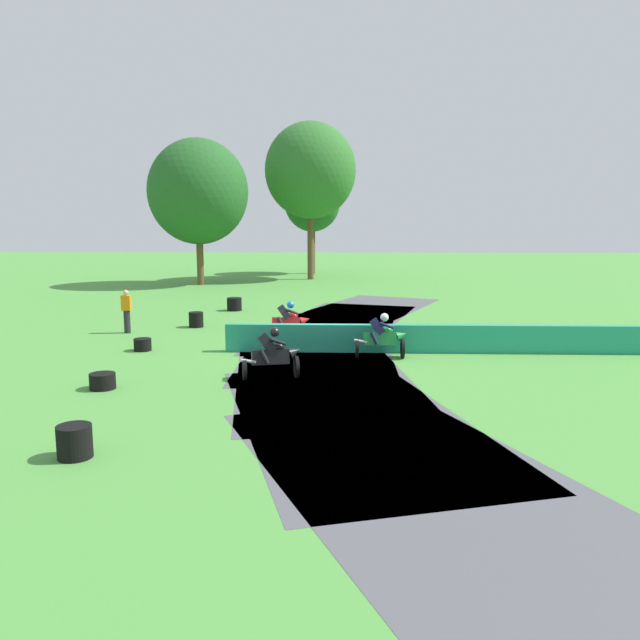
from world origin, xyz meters
name	(u,v)px	position (x,y,z in m)	size (l,w,h in m)	color
ground_plane	(319,352)	(0.00, 0.00, 0.00)	(120.00, 120.00, 0.00)	#4C933D
track_asphalt	(347,352)	(0.93, -0.01, 0.00)	(8.77, 30.46, 0.01)	#515156
safety_barrier	(499,339)	(5.78, -0.04, 0.45)	(0.30, 17.58, 0.90)	#239375
motorcycle_lead_red	(289,321)	(-1.13, 2.07, 0.65)	(1.69, 0.79, 1.43)	black
motorcycle_chase_green	(382,337)	(1.99, -0.81, 0.65)	(1.68, 0.73, 1.43)	black
motorcycle_trailing_black	(273,354)	(-1.13, -3.47, 0.66)	(1.68, 1.00, 1.42)	black
tire_stack_near	(234,304)	(-4.19, 9.11, 0.30)	(0.69, 0.69, 0.60)	black
tire_stack_mid_a	(196,320)	(-4.98, 4.54, 0.30)	(0.57, 0.57, 0.60)	black
tire_stack_mid_b	(143,345)	(-5.75, 0.02, 0.20)	(0.56, 0.56, 0.40)	black
tire_stack_far	(103,381)	(-5.35, -4.64, 0.20)	(0.65, 0.65, 0.40)	black
tire_stack_extra_a	(75,442)	(-4.15, -9.27, 0.30)	(0.63, 0.63, 0.60)	black
track_marshal	(127,311)	(-7.29, 3.21, 0.82)	(0.34, 0.24, 1.63)	#232328
traffic_cone	(518,345)	(6.45, 0.21, 0.22)	(0.28, 0.28, 0.44)	orange
tree_far_left	(198,192)	(-8.22, 20.65, 5.92)	(6.34, 6.34, 9.26)	brown
tree_far_right	(310,171)	(-1.23, 24.54, 7.50)	(6.28, 6.28, 10.81)	brown
tree_mid_rise	(312,203)	(-1.28, 29.24, 5.45)	(4.28, 4.28, 7.72)	brown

